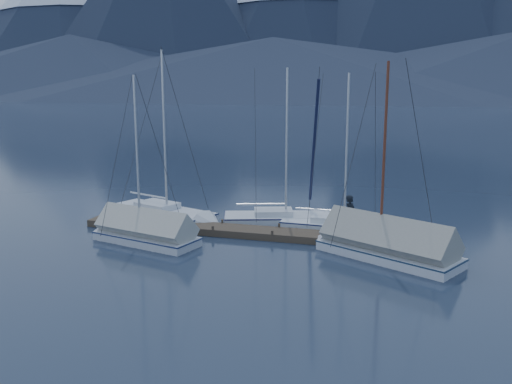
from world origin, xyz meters
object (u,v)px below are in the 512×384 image
at_px(sailboat_open_left, 174,216).
at_px(sailboat_covered_far, 139,233).
at_px(person, 350,215).
at_px(sailboat_open_right, 353,228).
at_px(sailboat_open_mid, 295,219).
at_px(sailboat_covered_near, 377,246).

distance_m(sailboat_open_left, sailboat_covered_far, 4.36).
bearing_deg(person, sailboat_open_right, 24.05).
bearing_deg(sailboat_open_left, person, -9.66).
distance_m(sailboat_open_left, sailboat_open_right, 9.75).
distance_m(sailboat_open_right, sailboat_covered_far, 10.67).
xyz_separation_m(sailboat_open_left, person, (9.79, -1.67, 1.12)).
distance_m(sailboat_open_left, sailboat_open_mid, 6.64).
height_order(sailboat_open_left, sailboat_covered_far, sailboat_open_left).
bearing_deg(sailboat_covered_far, sailboat_open_mid, 41.52).
height_order(sailboat_open_mid, person, sailboat_open_mid).
xyz_separation_m(sailboat_open_right, sailboat_covered_far, (-9.58, -4.70, 0.26)).
bearing_deg(person, sailboat_covered_far, 128.55).
xyz_separation_m(sailboat_open_left, sailboat_open_right, (9.75, 0.36, -0.02)).
distance_m(sailboat_open_mid, sailboat_covered_near, 6.67).
height_order(sailboat_open_mid, sailboat_covered_near, sailboat_covered_near).
bearing_deg(person, sailboat_open_left, 103.32).
xyz_separation_m(sailboat_open_mid, person, (3.27, -2.94, 1.14)).
xyz_separation_m(sailboat_open_left, sailboat_covered_far, (0.17, -4.35, 0.24)).
xyz_separation_m(sailboat_covered_near, sailboat_covered_far, (-11.00, -0.84, -0.04)).
bearing_deg(sailboat_open_left, sailboat_open_right, 2.09).
bearing_deg(sailboat_covered_near, person, 126.96).
relative_size(sailboat_open_left, sailboat_covered_near, 1.09).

